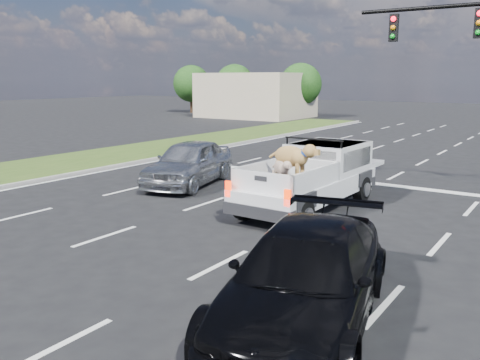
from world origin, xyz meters
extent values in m
plane|color=black|center=(0.00, 0.00, 0.00)|extent=(160.00, 160.00, 0.00)
cube|color=silver|center=(-5.25, 6.00, 0.01)|extent=(0.12, 60.00, 0.01)
cube|color=silver|center=(-1.75, 6.00, 0.01)|extent=(0.12, 60.00, 0.01)
cube|color=silver|center=(1.75, 6.00, 0.01)|extent=(0.12, 60.00, 0.01)
cube|color=silver|center=(5.25, 6.00, 0.01)|extent=(0.12, 60.00, 0.01)
cube|color=silver|center=(-8.80, 6.00, 0.01)|extent=(0.15, 60.00, 0.01)
cube|color=silver|center=(0.00, 10.00, 0.01)|extent=(17.00, 0.45, 0.01)
cube|color=#2A4615|center=(-11.50, 6.00, 0.05)|extent=(5.00, 60.00, 0.10)
cube|color=gray|center=(-9.05, 6.00, 0.07)|extent=(0.15, 60.00, 0.14)
cube|color=black|center=(4.60, 10.50, 5.60)|extent=(0.30, 0.18, 0.95)
sphere|color=#FB071B|center=(4.60, 10.39, 5.90)|extent=(0.18, 0.18, 0.18)
cube|color=black|center=(1.80, 10.50, 5.60)|extent=(0.30, 0.18, 0.95)
sphere|color=#FB071B|center=(1.80, 10.39, 5.90)|extent=(0.18, 0.18, 0.18)
cube|color=tan|center=(-20.00, 36.00, 2.20)|extent=(10.00, 8.00, 4.40)
cylinder|color=#332114|center=(-30.00, 38.00, 1.08)|extent=(0.44, 0.44, 2.16)
sphere|color=#13360E|center=(-30.00, 38.00, 3.30)|extent=(4.20, 4.20, 4.20)
cylinder|color=#332114|center=(-24.00, 38.00, 1.08)|extent=(0.44, 0.44, 2.16)
sphere|color=#13360E|center=(-24.00, 38.00, 3.30)|extent=(4.20, 4.20, 4.20)
cylinder|color=#332114|center=(-16.00, 38.00, 1.08)|extent=(0.44, 0.44, 2.16)
sphere|color=#13360E|center=(-16.00, 38.00, 3.30)|extent=(4.20, 4.20, 4.20)
cylinder|color=black|center=(0.23, 3.22, 0.40)|extent=(0.31, 0.81, 0.80)
cylinder|color=black|center=(2.06, 3.17, 0.40)|extent=(0.31, 0.81, 0.80)
cylinder|color=black|center=(0.34, 7.10, 0.40)|extent=(0.31, 0.81, 0.80)
cylinder|color=black|center=(2.16, 7.06, 0.40)|extent=(0.31, 0.81, 0.80)
cube|color=silver|center=(1.20, 5.19, 0.69)|extent=(2.14, 5.61, 0.55)
cube|color=silver|center=(1.23, 6.50, 1.42)|extent=(1.99, 2.46, 0.90)
cube|color=black|center=(1.20, 5.31, 1.45)|extent=(1.63, 0.07, 0.65)
cylinder|color=black|center=(1.21, 5.45, 2.08)|extent=(1.89, 0.10, 0.05)
cube|color=black|center=(1.17, 3.96, 0.93)|extent=(1.94, 2.73, 0.06)
cube|color=silver|center=(0.28, 3.98, 1.24)|extent=(0.15, 2.68, 0.55)
cube|color=silver|center=(2.06, 3.93, 1.24)|extent=(0.15, 2.68, 0.55)
cube|color=silver|center=(1.13, 2.66, 1.24)|extent=(1.87, 0.13, 0.55)
cube|color=#FD2F05|center=(0.24, 2.47, 1.00)|extent=(0.17, 0.07, 0.42)
cube|color=#FD2F05|center=(2.02, 2.42, 1.00)|extent=(0.17, 0.07, 0.42)
cube|color=black|center=(1.13, 2.52, 0.50)|extent=(2.02, 0.37, 0.31)
imported|color=#ADB0B5|center=(-4.04, 6.04, 0.82)|extent=(3.07, 5.16, 1.65)
imported|color=black|center=(4.39, -1.34, 0.77)|extent=(3.26, 5.63, 1.53)
camera|label=1|loc=(7.72, -8.11, 3.82)|focal=38.00mm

